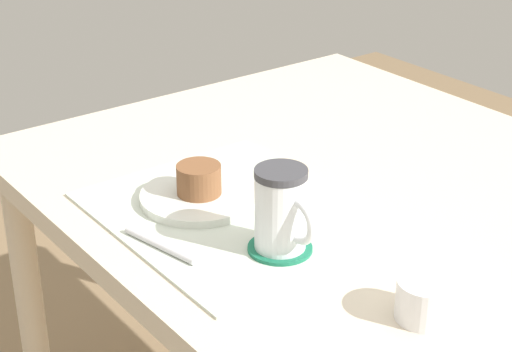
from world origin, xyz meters
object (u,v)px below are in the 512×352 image
Objects in this scene: dining_table at (373,241)px; sugar_bowl at (426,299)px; pastry_plate at (199,197)px; pastry at (199,179)px; coffee_mug at (282,210)px.

sugar_bowl is (0.26, -0.18, 0.10)m from dining_table.
pastry_plate is at bearing -121.53° from dining_table.
pastry is 0.19m from coffee_mug.
pastry_plate is (-0.14, -0.23, 0.09)m from dining_table.
pastry is (-0.14, -0.23, 0.12)m from dining_table.
pastry_plate is 1.56× the size of coffee_mug.
pastry reaches higher than dining_table.
pastry reaches higher than pastry_plate.
pastry_plate is 2.52× the size of sugar_bowl.
coffee_mug reaches higher than pastry_plate.
dining_table is 6.40× the size of pastry_plate.
pastry is at bearing 0.00° from pastry_plate.
pastry is (0.00, 0.00, 0.03)m from pastry_plate.
coffee_mug is at bearing 1.89° from pastry_plate.
coffee_mug reaches higher than sugar_bowl.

